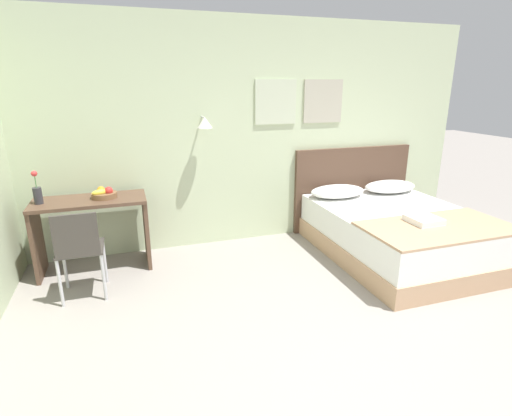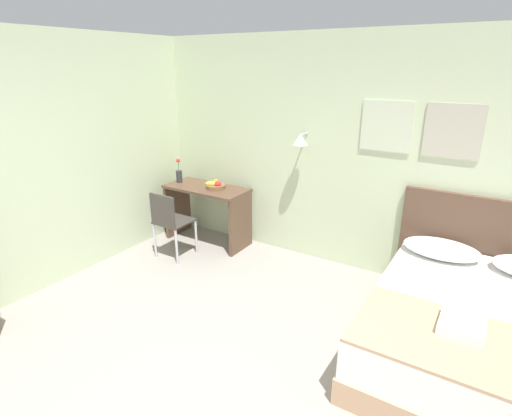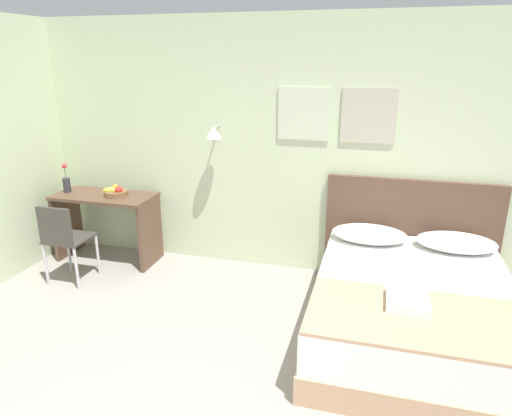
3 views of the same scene
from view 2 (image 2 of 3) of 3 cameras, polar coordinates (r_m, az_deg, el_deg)
wall_back at (r=4.61m, az=13.62°, el=7.13°), size 5.91×0.31×2.65m
bed at (r=3.78m, az=28.48°, el=-15.50°), size 1.56×2.02×0.54m
headboard at (r=4.57m, az=30.19°, el=-5.53°), size 1.68×0.06×1.10m
pillow_left at (r=4.29m, az=24.95°, el=-5.32°), size 0.71×0.43×0.15m
throw_blanket at (r=3.13m, az=28.39°, el=-16.94°), size 1.51×0.81×0.02m
folded_towel_near_foot at (r=3.23m, az=27.33°, el=-14.68°), size 0.29×0.31×0.06m
desk at (r=5.38m, az=-6.98°, el=0.52°), size 1.12×0.52×0.78m
desk_chair at (r=4.99m, az=-12.29°, el=-1.61°), size 0.40×0.40×0.85m
fruit_bowl at (r=5.21m, az=-5.81°, el=3.22°), size 0.26×0.26×0.12m
flower_vase at (r=5.56m, az=-10.94°, el=4.78°), size 0.08×0.08×0.33m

